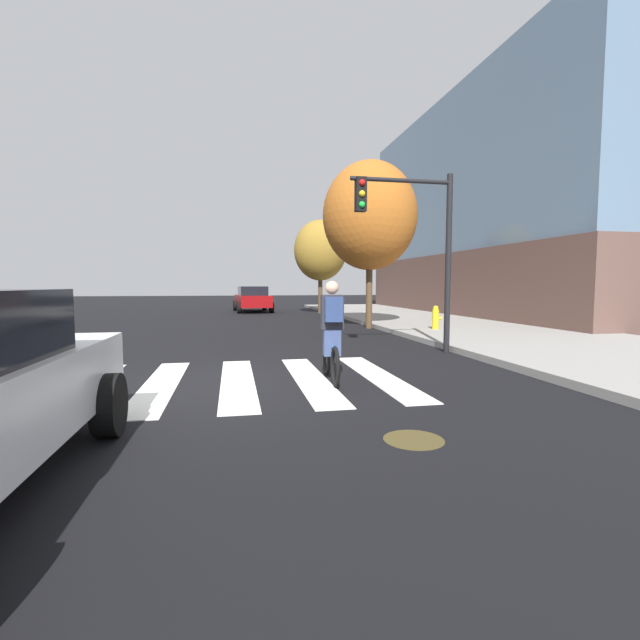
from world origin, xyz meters
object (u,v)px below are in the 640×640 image
Objects in this scene: sedan_mid at (253,299)px; cyclist at (332,332)px; traffic_light_near at (416,231)px; street_tree_mid at (320,250)px; street_tree_near at (370,216)px; manhole_cover at (414,439)px; fire_hydrant at (436,318)px.

cyclist is at bearing -88.74° from sedan_mid.
cyclist is 4.22m from traffic_light_near.
street_tree_mid reaches higher than cyclist.
street_tree_near is 8.91m from street_tree_mid.
street_tree_near reaches higher than manhole_cover.
cyclist is at bearing -111.00° from street_tree_near.
street_tree_near reaches higher than traffic_light_near.
sedan_mid reaches higher than manhole_cover.
street_tree_mid is (-1.77, 10.98, 3.00)m from fire_hydrant.
cyclist is 0.41× the size of traffic_light_near.
cyclist is at bearing -127.06° from fire_hydrant.
traffic_light_near reaches higher than fire_hydrant.
street_tree_mid is at bearing 81.66° from manhole_cover.
traffic_light_near is 0.80× the size of street_tree_mid.
street_tree_mid is at bearing 90.68° from street_tree_near.
manhole_cover is 22.88m from sedan_mid.
fire_hydrant is 0.15× the size of street_tree_mid.
traffic_light_near is at bearing 67.22° from manhole_cover.
manhole_cover is at bearing -98.34° from street_tree_mid.
street_tree_near is at bearing 82.76° from traffic_light_near.
manhole_cover is at bearing -112.78° from traffic_light_near.
cyclist is 0.28× the size of street_tree_near.
manhole_cover is at bearing -104.96° from street_tree_near.
manhole_cover is 6.70m from traffic_light_near.
cyclist reaches higher than sedan_mid.
sedan_mid is 0.86× the size of street_tree_mid.
sedan_mid is 19.94m from cyclist.
sedan_mid is (-0.68, 22.86, 0.78)m from manhole_cover.
street_tree_mid is (3.01, 20.56, 3.52)m from manhole_cover.
sedan_mid is 5.14m from street_tree_mid.
street_tree_near is at bearing 75.04° from manhole_cover.
street_tree_mid is at bearing 79.55° from cyclist.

